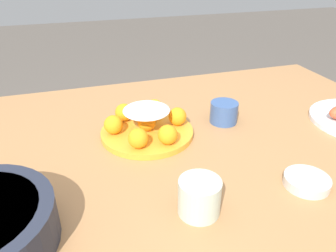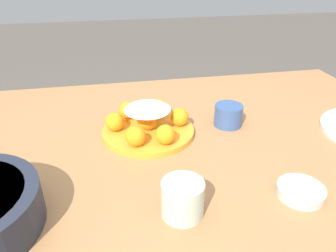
% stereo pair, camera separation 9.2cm
% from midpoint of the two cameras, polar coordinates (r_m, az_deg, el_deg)
% --- Properties ---
extents(dining_table, '(1.47, 1.02, 0.76)m').
position_cam_midpoint_polar(dining_table, '(0.96, 6.21, -7.52)').
color(dining_table, '#A87547').
rests_on(dining_table, ground_plane).
extents(cake_plate, '(0.27, 0.27, 0.09)m').
position_cam_midpoint_polar(cake_plate, '(0.94, -0.79, 0.29)').
color(cake_plate, gold).
rests_on(cake_plate, dining_table).
extents(sauce_bowl, '(0.10, 0.10, 0.02)m').
position_cam_midpoint_polar(sauce_bowl, '(0.80, 25.26, -10.29)').
color(sauce_bowl, beige).
rests_on(sauce_bowl, dining_table).
extents(cup_near, '(0.08, 0.08, 0.07)m').
position_cam_midpoint_polar(cup_near, '(1.02, 13.02, 1.77)').
color(cup_near, '#38568E').
rests_on(cup_near, dining_table).
extents(cup_far, '(0.09, 0.09, 0.08)m').
position_cam_midpoint_polar(cup_far, '(0.67, 6.57, -12.60)').
color(cup_far, beige).
rests_on(cup_far, dining_table).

